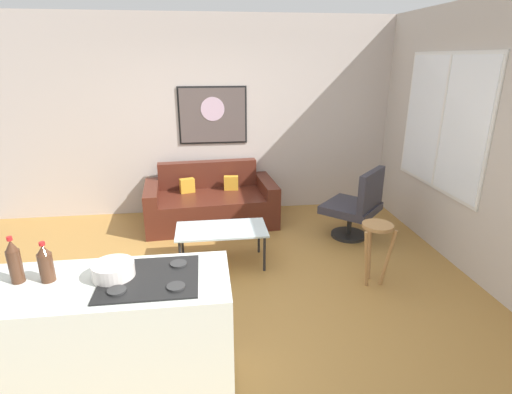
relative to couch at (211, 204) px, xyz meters
name	(u,v)px	position (x,y,z in m)	size (l,w,h in m)	color
ground	(227,297)	(0.10, -1.90, -0.30)	(6.40, 6.40, 0.04)	#A57639
back_wall	(214,118)	(0.10, 0.52, 1.12)	(6.40, 0.05, 2.80)	beige
right_wall	(478,142)	(2.72, -1.60, 1.12)	(0.05, 6.40, 2.80)	#BEB3A8
couch	(211,204)	(0.00, 0.00, 0.00)	(1.84, 1.04, 0.81)	#4E2116
coffee_table	(221,232)	(0.09, -1.25, 0.12)	(1.00, 0.53, 0.43)	silver
armchair	(357,205)	(1.83, -0.78, 0.18)	(0.89, 0.89, 0.93)	black
bar_stool	(376,239)	(1.62, -1.87, 0.23)	(0.35, 0.35, 0.66)	#A97846
kitchen_counter	(112,343)	(-0.70, -3.07, 0.19)	(1.55, 0.64, 0.94)	silver
soda_bottle	(15,262)	(-1.22, -3.00, 0.78)	(0.08, 0.08, 0.30)	#4D2E1D
soda_bottle_2	(46,264)	(-1.04, -3.01, 0.76)	(0.09, 0.09, 0.26)	#4D2E1D
mixing_bowl	(114,271)	(-0.65, -3.03, 0.69)	(0.26, 0.26, 0.10)	silver
wall_painting	(213,115)	(0.08, 0.48, 1.17)	(0.98, 0.03, 0.81)	black
window	(442,123)	(2.68, -1.00, 1.23)	(0.03, 1.66, 1.57)	silver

